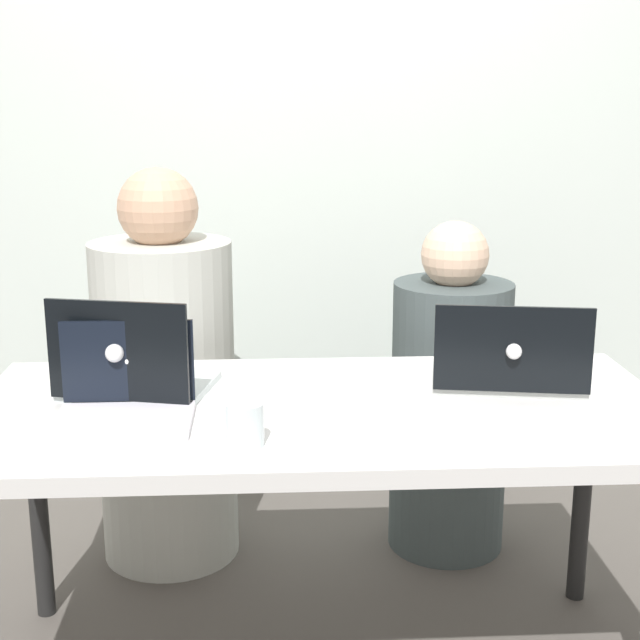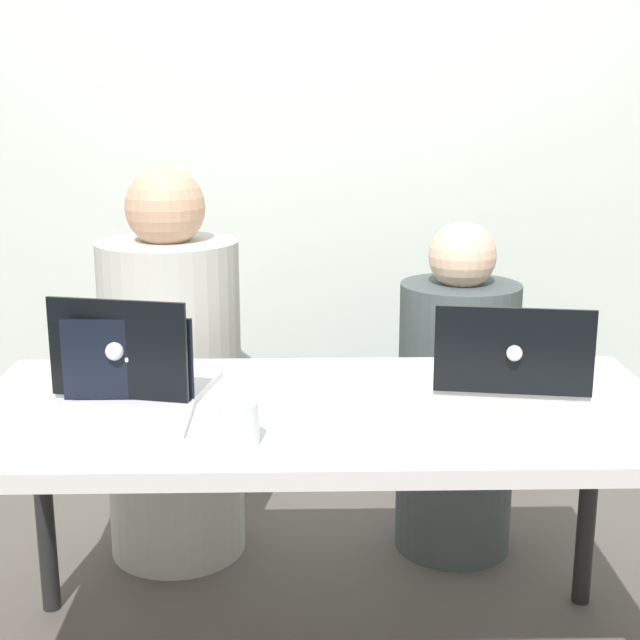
% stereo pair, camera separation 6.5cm
% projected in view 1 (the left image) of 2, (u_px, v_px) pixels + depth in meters
% --- Properties ---
extents(back_wall, '(4.50, 0.10, 2.45)m').
position_uv_depth(back_wall, '(301.00, 144.00, 3.14)').
color(back_wall, silver).
rests_on(back_wall, ground).
extents(desk, '(1.59, 0.75, 0.71)m').
position_uv_depth(desk, '(322.00, 431.00, 2.04)').
color(desk, silver).
rests_on(desk, ground).
extents(person_on_left, '(0.45, 0.45, 1.20)m').
position_uv_depth(person_on_left, '(166.00, 389.00, 2.69)').
color(person_on_left, '#B3B4AB').
rests_on(person_on_left, ground).
extents(person_on_right, '(0.41, 0.41, 1.04)m').
position_uv_depth(person_on_right, '(449.00, 406.00, 2.75)').
color(person_on_right, '#404B4B').
rests_on(person_on_right, ground).
extents(laptop_front_left, '(0.29, 0.24, 0.20)m').
position_uv_depth(laptop_front_left, '(125.00, 400.00, 1.92)').
color(laptop_front_left, silver).
rests_on(laptop_front_left, desk).
extents(laptop_back_left, '(0.38, 0.33, 0.25)m').
position_uv_depth(laptop_back_left, '(133.00, 374.00, 2.07)').
color(laptop_back_left, silver).
rests_on(laptop_back_left, desk).
extents(laptop_back_right, '(0.39, 0.28, 0.22)m').
position_uv_depth(laptop_back_right, '(508.00, 370.00, 2.12)').
color(laptop_back_right, '#B4B9B5').
rests_on(laptop_back_right, desk).
extents(water_glass_left, '(0.08, 0.08, 0.09)m').
position_uv_depth(water_glass_left, '(245.00, 427.00, 1.78)').
color(water_glass_left, silver).
rests_on(water_glass_left, desk).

